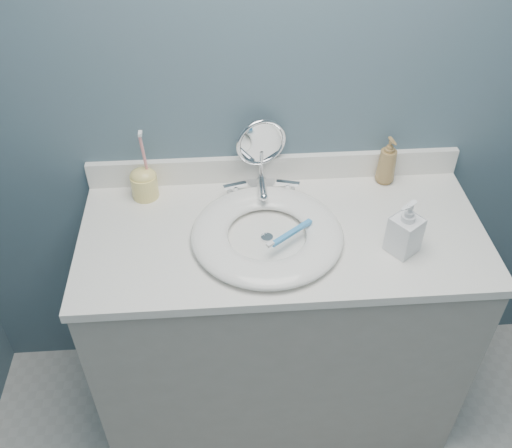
{
  "coord_description": "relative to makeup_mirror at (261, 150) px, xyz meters",
  "views": [
    {
      "loc": [
        -0.17,
        -0.29,
        2.03
      ],
      "look_at": [
        -0.08,
        0.94,
        0.94
      ],
      "focal_mm": 40.0,
      "sensor_mm": 36.0,
      "label": 1
    }
  ],
  "objects": [
    {
      "name": "backsplash",
      "position": [
        0.05,
        0.02,
        -0.09
      ],
      "size": [
        1.22,
        0.02,
        0.09
      ],
      "primitive_type": "cube",
      "color": "white",
      "rests_on": "countertop"
    },
    {
      "name": "soap_bottle_amber",
      "position": [
        0.41,
        -0.01,
        -0.05
      ],
      "size": [
        0.07,
        0.08,
        0.17
      ],
      "primitive_type": "imported",
      "rotation": [
        0.0,
        0.0,
        0.19
      ],
      "color": "olive",
      "rests_on": "countertop"
    },
    {
      "name": "toothbrush_lying",
      "position": [
        0.06,
        -0.3,
        -0.09
      ],
      "size": [
        0.15,
        0.12,
        0.02
      ],
      "rotation": [
        0.0,
        0.0,
        0.66
      ],
      "color": "#3C92D6",
      "rests_on": "basin"
    },
    {
      "name": "makeup_mirror",
      "position": [
        0.0,
        0.0,
        0.0
      ],
      "size": [
        0.16,
        0.09,
        0.24
      ],
      "rotation": [
        0.0,
        0.0,
        0.25
      ],
      "color": "silver",
      "rests_on": "countertop"
    },
    {
      "name": "countertop",
      "position": [
        0.05,
        -0.24,
        -0.15
      ],
      "size": [
        1.22,
        0.57,
        0.03
      ],
      "primitive_type": "cube",
      "color": "white",
      "rests_on": "vanity_cabinet"
    },
    {
      "name": "drain",
      "position": [
        -0.0,
        -0.27,
        -0.13
      ],
      "size": [
        0.04,
        0.04,
        0.01
      ],
      "primitive_type": "cylinder",
      "color": "silver",
      "rests_on": "countertop"
    },
    {
      "name": "faucet",
      "position": [
        -0.0,
        -0.07,
        -0.11
      ],
      "size": [
        0.25,
        0.13,
        0.07
      ],
      "color": "silver",
      "rests_on": "countertop"
    },
    {
      "name": "back_wall",
      "position": [
        0.05,
        0.04,
        0.19
      ],
      "size": [
        2.2,
        0.02,
        2.4
      ],
      "primitive_type": "cube",
      "color": "slate",
      "rests_on": "ground"
    },
    {
      "name": "soap_bottle_clear",
      "position": [
        0.38,
        -0.34,
        -0.05
      ],
      "size": [
        0.11,
        0.11,
        0.17
      ],
      "primitive_type": "imported",
      "rotation": [
        0.0,
        0.0,
        -0.94
      ],
      "color": "white",
      "rests_on": "countertop"
    },
    {
      "name": "basin",
      "position": [
        -0.0,
        -0.27,
        -0.11
      ],
      "size": [
        0.45,
        0.45,
        0.04
      ],
      "primitive_type": null,
      "color": "white",
      "rests_on": "countertop"
    },
    {
      "name": "vanity_cabinet",
      "position": [
        0.05,
        -0.24,
        -0.59
      ],
      "size": [
        1.2,
        0.55,
        0.85
      ],
      "primitive_type": "cube",
      "color": "#A19C93",
      "rests_on": "ground"
    },
    {
      "name": "toothbrush_holder",
      "position": [
        -0.38,
        -0.04,
        -0.08
      ],
      "size": [
        0.08,
        0.08,
        0.24
      ],
      "rotation": [
        0.0,
        0.0,
        -0.36
      ],
      "color": "#F2DC79",
      "rests_on": "countertop"
    }
  ]
}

